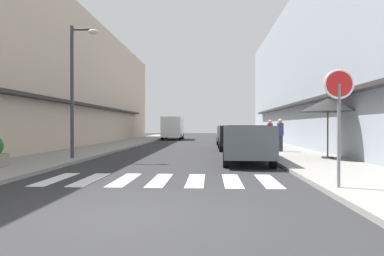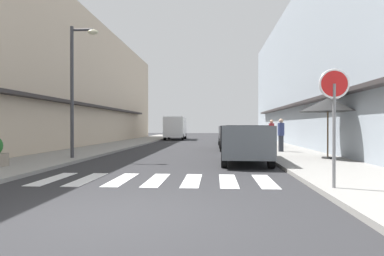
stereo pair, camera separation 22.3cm
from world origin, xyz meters
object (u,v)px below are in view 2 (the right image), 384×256
object	(u,v)px
parked_car_near	(245,140)
delivery_van	(175,126)
parked_car_mid	(235,135)
pedestrian_walking_near	(272,132)
round_street_sign	(334,97)
street_lamp	(76,78)
pedestrian_walking_far	(281,134)
cafe_umbrella	(328,105)
parked_car_far	(230,133)

from	to	relation	value
parked_car_near	delivery_van	world-z (taller)	delivery_van
parked_car_mid	pedestrian_walking_near	world-z (taller)	pedestrian_walking_near
parked_car_near	parked_car_mid	xyz separation A→B (m)	(0.00, 6.89, -0.00)
round_street_sign	street_lamp	xyz separation A→B (m)	(-8.32, 6.09, 1.38)
parked_car_near	pedestrian_walking_far	xyz separation A→B (m)	(2.24, 4.48, 0.09)
pedestrian_walking_near	round_street_sign	bearing A→B (deg)	139.81
pedestrian_walking_far	round_street_sign	bearing A→B (deg)	77.58
parked_car_mid	delivery_van	distance (m)	15.62
delivery_van	round_street_sign	size ratio (longest dim) A/B	2.12
cafe_umbrella	parked_car_near	bearing A→B (deg)	-164.30
round_street_sign	cafe_umbrella	xyz separation A→B (m)	(2.05, 6.53, 0.21)
street_lamp	cafe_umbrella	world-z (taller)	street_lamp
parked_car_near	cafe_umbrella	bearing A→B (deg)	15.70
parked_car_mid	round_street_sign	size ratio (longest dim) A/B	1.64
round_street_sign	pedestrian_walking_near	bearing A→B (deg)	85.77
round_street_sign	street_lamp	world-z (taller)	street_lamp
round_street_sign	parked_car_mid	bearing A→B (deg)	96.31
round_street_sign	pedestrian_walking_far	world-z (taller)	round_street_sign
cafe_umbrella	pedestrian_walking_far	bearing A→B (deg)	108.62
parked_car_near	pedestrian_walking_near	size ratio (longest dim) A/B	2.62
parked_car_far	cafe_umbrella	size ratio (longest dim) A/B	1.63
parked_car_mid	round_street_sign	bearing A→B (deg)	-83.69
parked_car_near	cafe_umbrella	xyz separation A→B (m)	(3.42, 0.96, 1.37)
parked_car_far	round_street_sign	distance (m)	18.75
parked_car_far	pedestrian_walking_near	world-z (taller)	pedestrian_walking_near
delivery_van	street_lamp	world-z (taller)	street_lamp
parked_car_far	pedestrian_walking_far	world-z (taller)	pedestrian_walking_far
parked_car_mid	pedestrian_walking_near	size ratio (longest dim) A/B	2.45
parked_car_far	delivery_van	world-z (taller)	delivery_van
parked_car_near	parked_car_mid	distance (m)	6.89
street_lamp	pedestrian_walking_far	world-z (taller)	street_lamp
parked_car_near	round_street_sign	size ratio (longest dim) A/B	1.76
parked_car_far	pedestrian_walking_far	xyz separation A→B (m)	(2.24, -8.61, 0.10)
parked_car_far	round_street_sign	world-z (taller)	round_street_sign
parked_car_mid	street_lamp	size ratio (longest dim) A/B	0.77
parked_car_near	delivery_van	xyz separation A→B (m)	(-5.31, 21.57, 0.48)
parked_car_mid	pedestrian_walking_far	size ratio (longest dim) A/B	2.47
parked_car_far	delivery_van	xyz separation A→B (m)	(-5.31, 8.48, 0.49)
parked_car_far	pedestrian_walking_far	bearing A→B (deg)	-75.44
pedestrian_walking_near	pedestrian_walking_far	xyz separation A→B (m)	(-0.17, -3.87, -0.01)
street_lamp	pedestrian_walking_near	bearing A→B (deg)	39.95
parked_car_mid	round_street_sign	world-z (taller)	round_street_sign
parked_car_far	pedestrian_walking_near	xyz separation A→B (m)	(2.41, -4.74, 0.11)
parked_car_far	street_lamp	size ratio (longest dim) A/B	0.73
pedestrian_walking_near	cafe_umbrella	bearing A→B (deg)	151.86
parked_car_far	cafe_umbrella	world-z (taller)	cafe_umbrella
street_lamp	pedestrian_walking_far	xyz separation A→B (m)	(9.18, 3.96, -2.44)
parked_car_near	round_street_sign	xyz separation A→B (m)	(1.38, -5.57, 1.16)
parked_car_far	pedestrian_walking_far	distance (m)	8.90
parked_car_mid	street_lamp	world-z (taller)	street_lamp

